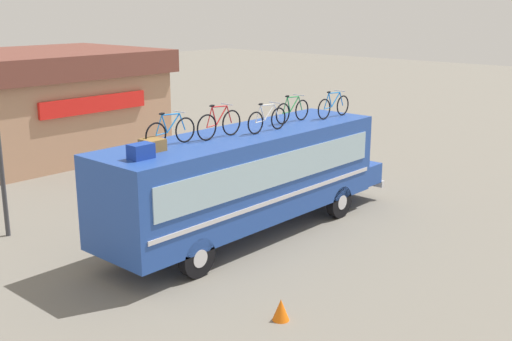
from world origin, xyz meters
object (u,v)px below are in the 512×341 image
object	(u,v)px
rooftop_bicycle_5	(334,106)
traffic_cone	(281,310)
rooftop_bicycle_3	(267,119)
rooftop_bicycle_4	(292,111)
bus	(248,175)
rooftop_bicycle_2	(219,124)
luggage_bag_2	(153,145)
rooftop_bicycle_1	(171,131)
luggage_bag_1	(141,151)

from	to	relation	value
rooftop_bicycle_5	traffic_cone	bearing A→B (deg)	-152.27
rooftop_bicycle_3	rooftop_bicycle_4	world-z (taller)	rooftop_bicycle_4
bus	rooftop_bicycle_2	distance (m)	2.08
rooftop_bicycle_3	traffic_cone	size ratio (longest dim) A/B	3.36
bus	rooftop_bicycle_2	size ratio (longest dim) A/B	6.42
rooftop_bicycle_4	traffic_cone	size ratio (longest dim) A/B	3.27
luggage_bag_2	traffic_cone	distance (m)	5.38
rooftop_bicycle_3	rooftop_bicycle_4	xyz separation A→B (m)	(1.70, 0.41, 0.00)
bus	luggage_bag_2	size ratio (longest dim) A/B	19.70
rooftop_bicycle_2	rooftop_bicycle_1	bearing A→B (deg)	170.28
rooftop_bicycle_2	rooftop_bicycle_5	bearing A→B (deg)	-5.12
rooftop_bicycle_1	rooftop_bicycle_4	size ratio (longest dim) A/B	1.04
traffic_cone	rooftop_bicycle_3	bearing A→B (deg)	44.34
bus	luggage_bag_2	distance (m)	3.75
luggage_bag_1	rooftop_bicycle_3	world-z (taller)	rooftop_bicycle_3
luggage_bag_1	luggage_bag_2	world-z (taller)	luggage_bag_1
rooftop_bicycle_3	traffic_cone	xyz separation A→B (m)	(-3.94, -3.85, -3.31)
luggage_bag_2	traffic_cone	world-z (taller)	luggage_bag_2
rooftop_bicycle_3	rooftop_bicycle_5	world-z (taller)	rooftop_bicycle_5
bus	rooftop_bicycle_1	size ratio (longest dim) A/B	6.44
luggage_bag_2	rooftop_bicycle_2	xyz separation A→B (m)	(2.27, -0.14, 0.25)
rooftop_bicycle_3	traffic_cone	world-z (taller)	rooftop_bicycle_3
luggage_bag_1	traffic_cone	world-z (taller)	luggage_bag_1
rooftop_bicycle_5	rooftop_bicycle_2	bearing A→B (deg)	174.88
rooftop_bicycle_2	luggage_bag_1	bearing A→B (deg)	-173.58
rooftop_bicycle_1	rooftop_bicycle_3	bearing A→B (deg)	-12.05
rooftop_bicycle_2	rooftop_bicycle_3	bearing A→B (deg)	-14.31
luggage_bag_1	rooftop_bicycle_5	size ratio (longest dim) A/B	0.34
bus	rooftop_bicycle_4	size ratio (longest dim) A/B	6.70
bus	rooftop_bicycle_4	bearing A→B (deg)	0.84
luggage_bag_2	rooftop_bicycle_3	world-z (taller)	rooftop_bicycle_3
rooftop_bicycle_2	rooftop_bicycle_3	size ratio (longest dim) A/B	1.01
rooftop_bicycle_4	rooftop_bicycle_5	xyz separation A→B (m)	(1.61, -0.45, 0.00)
luggage_bag_1	rooftop_bicycle_1	bearing A→B (deg)	22.37
rooftop_bicycle_4	rooftop_bicycle_5	size ratio (longest dim) A/B	0.94
rooftop_bicycle_5	traffic_cone	xyz separation A→B (m)	(-7.26, -3.82, -3.32)
luggage_bag_2	rooftop_bicycle_4	bearing A→B (deg)	-1.33
rooftop_bicycle_4	rooftop_bicycle_3	bearing A→B (deg)	-166.36
rooftop_bicycle_5	traffic_cone	distance (m)	8.85
luggage_bag_2	rooftop_bicycle_2	size ratio (longest dim) A/B	0.33
luggage_bag_2	rooftop_bicycle_5	xyz separation A→B (m)	(7.17, -0.58, 0.22)
rooftop_bicycle_2	rooftop_bicycle_5	size ratio (longest dim) A/B	0.98
luggage_bag_1	rooftop_bicycle_1	xyz separation A→B (m)	(1.47, 0.61, 0.20)
rooftop_bicycle_3	traffic_cone	bearing A→B (deg)	-135.66
luggage_bag_2	rooftop_bicycle_1	xyz separation A→B (m)	(0.72, 0.12, 0.23)
rooftop_bicycle_1	luggage_bag_2	bearing A→B (deg)	-170.23
traffic_cone	rooftop_bicycle_1	bearing A→B (deg)	79.77
rooftop_bicycle_5	rooftop_bicycle_3	bearing A→B (deg)	179.37
bus	rooftop_bicycle_3	bearing A→B (deg)	-43.11
rooftop_bicycle_1	rooftop_bicycle_3	size ratio (longest dim) A/B	1.01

